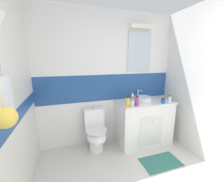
{
  "coord_description": "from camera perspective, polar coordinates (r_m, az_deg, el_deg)",
  "views": [
    {
      "loc": [
        -0.77,
        -0.17,
        1.63
      ],
      "look_at": [
        -0.13,
        1.78,
        1.17
      ],
      "focal_mm": 22.8,
      "sensor_mm": 36.0,
      "label": 1
    }
  ],
  "objects": [
    {
      "name": "sink_basin",
      "position": [
        2.8,
        12.21,
        -2.93
      ],
      "size": [
        0.33,
        0.38,
        0.19
      ],
      "color": "white",
      "rests_on": "vanity_cabinet"
    },
    {
      "name": "hair_gel_jar",
      "position": [
        2.75,
        19.78,
        -3.74
      ],
      "size": [
        0.07,
        0.07,
        0.09
      ],
      "color": "#2659B2",
      "rests_on": "vanity_cabinet"
    },
    {
      "name": "toothbrush_cup",
      "position": [
        2.45,
        8.11,
        -4.62
      ],
      "size": [
        0.06,
        0.06,
        0.23
      ],
      "color": "white",
      "rests_on": "vanity_cabinet"
    },
    {
      "name": "soap_dispenser",
      "position": [
        2.85,
        22.01,
        -3.16
      ],
      "size": [
        0.06,
        0.06,
        0.14
      ],
      "color": "white",
      "rests_on": "vanity_cabinet"
    },
    {
      "name": "bath_mat",
      "position": [
        2.69,
        18.91,
        -25.34
      ],
      "size": [
        0.62,
        0.37,
        0.01
      ],
      "primitive_type": "cube",
      "color": "#337266",
      "rests_on": "ground_plane"
    },
    {
      "name": "shampoo_bottle_tall",
      "position": [
        2.47,
        9.95,
        -3.98
      ],
      "size": [
        0.07,
        0.07,
        0.18
      ],
      "color": "#993F99",
      "rests_on": "vanity_cabinet"
    },
    {
      "name": "wall_back_tiled",
      "position": [
        2.76,
        -1.52,
        4.85
      ],
      "size": [
        3.2,
        0.2,
        2.5
      ],
      "color": "white",
      "rests_on": "ground_plane"
    },
    {
      "name": "vanity_cabinet",
      "position": [
        2.94,
        12.41,
        -11.93
      ],
      "size": [
        1.04,
        0.6,
        0.85
      ],
      "color": "white",
      "rests_on": "ground_plane"
    },
    {
      "name": "toilet",
      "position": [
        2.69,
        -6.58,
        -15.79
      ],
      "size": [
        0.37,
        0.5,
        0.76
      ],
      "color": "white",
      "rests_on": "ground_plane"
    },
    {
      "name": "mouthwash_bottle",
      "position": [
        2.4,
        6.29,
        -4.38
      ],
      "size": [
        0.06,
        0.06,
        0.18
      ],
      "color": "yellow",
      "rests_on": "vanity_cabinet"
    }
  ]
}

